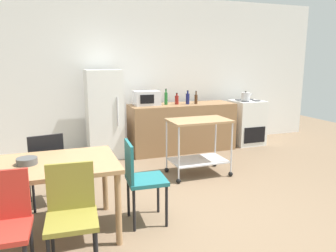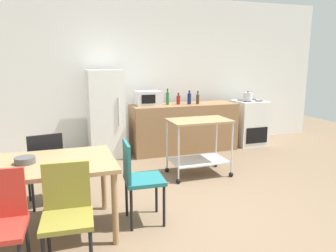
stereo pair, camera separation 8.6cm
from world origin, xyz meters
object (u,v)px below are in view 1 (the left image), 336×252
kitchen_cart (199,138)px  bottle_hot_sauce (166,98)px  refrigerator (104,114)px  bottle_wine (196,99)px  chair_red (3,222)px  microwave (147,98)px  chair_teal (140,176)px  chair_olive (72,212)px  stove_oven (247,122)px  bottle_vinegar (177,100)px  bottle_soda (188,98)px  chair_black (46,164)px  kettle (246,96)px  dining_table (37,172)px  fruit_bowl (27,161)px

kitchen_cart → bottle_hot_sauce: 1.43m
refrigerator → bottle_wine: bearing=-5.5°
chair_red → microwave: bearing=60.2°
kitchen_cart → chair_teal: bearing=-136.6°
chair_olive → stove_oven: stove_oven is taller
stove_oven → bottle_hot_sauce: size_ratio=3.12×
bottle_hot_sauce → bottle_vinegar: size_ratio=1.37×
refrigerator → bottle_wine: 1.73m
chair_red → bottle_soda: size_ratio=3.46×
bottle_hot_sauce → bottle_soda: bearing=-9.6°
chair_olive → chair_black: 1.36m
kitchen_cart → microwave: size_ratio=1.98×
chair_teal → chair_black: 1.20m
bottle_vinegar → kettle: bottle_vinegar is taller
bottle_hot_sauce → bottle_vinegar: (0.21, -0.02, -0.03)m
chair_teal → chair_red: size_ratio=1.00×
dining_table → chair_olive: bearing=-67.2°
chair_red → stove_oven: 5.19m
chair_teal → refrigerator: refrigerator is taller
chair_olive → kettle: size_ratio=3.71×
chair_teal → kitchen_cart: bearing=-43.2°
chair_red → kitchen_cart: bearing=38.7°
bottle_hot_sauce → bottle_wine: bearing=-8.6°
chair_olive → kettle: (3.55, 2.99, 0.48)m
chair_red → stove_oven: (4.17, 3.10, -0.07)m
stove_oven → bottle_wine: 1.32m
chair_red → fruit_bowl: 0.73m
refrigerator → fruit_bowl: bearing=-113.9°
chair_olive → chair_black: (-0.21, 1.35, 0.00)m
bottle_hot_sauce → chair_black: bearing=-140.4°
chair_teal → bottle_vinegar: 2.87m
chair_black → chair_teal: bearing=130.3°
chair_red → bottle_soda: bearing=50.3°
chair_teal → bottle_wine: 3.01m
bottle_vinegar → bottle_soda: (0.20, -0.05, 0.02)m
bottle_wine → kitchen_cart: bearing=-112.8°
bottle_vinegar → bottle_wine: 0.37m
stove_oven → bottle_vinegar: (-1.56, -0.02, 0.54)m
bottle_wine → bottle_hot_sauce: bearing=171.4°
chair_red → bottle_wine: bearing=48.5°
stove_oven → refrigerator: (-2.90, 0.08, 0.32)m
bottle_hot_sauce → kettle: bottle_hot_sauce is taller
chair_olive → bottle_hot_sauce: size_ratio=3.02×
dining_table → bottle_wine: size_ratio=6.14×
stove_oven → fruit_bowl: 4.71m
bottle_vinegar → stove_oven: bearing=0.7°
fruit_bowl → bottle_hot_sauce: bearing=47.3°
dining_table → kettle: size_ratio=6.26×
stove_oven → bottle_vinegar: bearing=-179.3°
chair_olive → fruit_bowl: (-0.35, 0.66, 0.26)m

